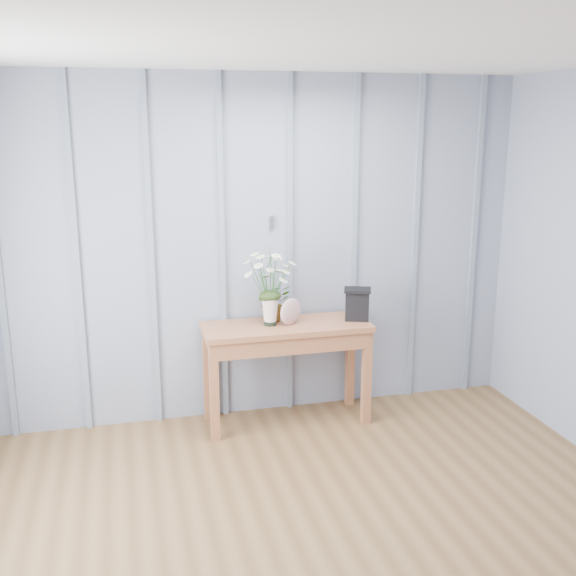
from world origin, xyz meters
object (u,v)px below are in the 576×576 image
object	(u,v)px
felt_disc_vessel	(291,312)
carved_box	(357,304)
sideboard	(286,339)
daisy_vase	(270,278)

from	to	relation	value
felt_disc_vessel	carved_box	world-z (taller)	carved_box
sideboard	daisy_vase	size ratio (longest dim) A/B	2.16
sideboard	felt_disc_vessel	xyz separation A→B (m)	(0.03, -0.02, 0.21)
daisy_vase	carved_box	xyz separation A→B (m)	(0.65, -0.02, -0.23)
daisy_vase	sideboard	bearing A→B (deg)	-4.95
daisy_vase	carved_box	world-z (taller)	daisy_vase
sideboard	daisy_vase	bearing A→B (deg)	175.05
felt_disc_vessel	carved_box	distance (m)	0.50
sideboard	carved_box	distance (m)	0.58
sideboard	carved_box	xyz separation A→B (m)	(0.53, -0.01, 0.23)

